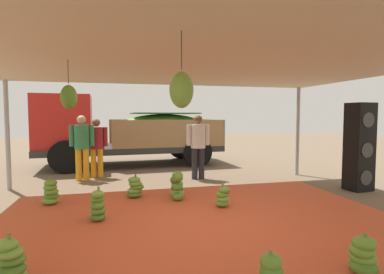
{
  "coord_description": "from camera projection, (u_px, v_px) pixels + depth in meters",
  "views": [
    {
      "loc": [
        -1.33,
        -4.59,
        1.72
      ],
      "look_at": [
        0.26,
        1.87,
        1.27
      ],
      "focal_mm": 28.57,
      "sensor_mm": 36.0,
      "label": 1
    }
  ],
  "objects": [
    {
      "name": "ground_plane",
      "position": [
        171.0,
        184.0,
        7.79
      ],
      "size": [
        40.0,
        40.0,
        0.0
      ],
      "primitive_type": "plane",
      "color": "brown"
    },
    {
      "name": "banana_bunch_6",
      "position": [
        363.0,
        256.0,
        3.33
      ],
      "size": [
        0.36,
        0.37,
        0.45
      ],
      "color": "#477523",
      "rests_on": "tarp_orange"
    },
    {
      "name": "cargo_truck_main",
      "position": [
        125.0,
        131.0,
        10.7
      ],
      "size": [
        6.24,
        2.7,
        2.4
      ],
      "color": "#2D2D2D",
      "rests_on": "ground"
    },
    {
      "name": "banana_bunch_1",
      "position": [
        135.0,
        188.0,
        6.46
      ],
      "size": [
        0.47,
        0.45,
        0.49
      ],
      "color": "#477523",
      "rests_on": "tarp_orange"
    },
    {
      "name": "worker_1",
      "position": [
        97.0,
        143.0,
        8.58
      ],
      "size": [
        0.61,
        0.37,
        1.66
      ],
      "color": "orange",
      "rests_on": "ground"
    },
    {
      "name": "speaker_stack",
      "position": [
        359.0,
        147.0,
        7.07
      ],
      "size": [
        0.57,
        0.52,
        2.03
      ],
      "color": "black",
      "rests_on": "ground"
    },
    {
      "name": "banana_bunch_3",
      "position": [
        51.0,
        193.0,
        5.95
      ],
      "size": [
        0.37,
        0.37,
        0.53
      ],
      "color": "#6B9E38",
      "rests_on": "tarp_orange"
    },
    {
      "name": "banana_bunch_2",
      "position": [
        223.0,
        197.0,
        5.75
      ],
      "size": [
        0.33,
        0.33,
        0.44
      ],
      "color": "#60932D",
      "rests_on": "tarp_orange"
    },
    {
      "name": "worker_2",
      "position": [
        198.0,
        142.0,
        8.34
      ],
      "size": [
        0.64,
        0.39,
        1.75
      ],
      "color": "#26262D",
      "rests_on": "ground"
    },
    {
      "name": "banana_bunch_4",
      "position": [
        98.0,
        206.0,
        4.99
      ],
      "size": [
        0.36,
        0.37,
        0.56
      ],
      "color": "#477523",
      "rests_on": "tarp_orange"
    },
    {
      "name": "tent_canopy",
      "position": [
        205.0,
        62.0,
        4.62
      ],
      "size": [
        8.0,
        7.0,
        2.62
      ],
      "color": "#9EA0A5",
      "rests_on": "ground"
    },
    {
      "name": "banana_bunch_8",
      "position": [
        178.0,
        188.0,
        6.18
      ],
      "size": [
        0.31,
        0.31,
        0.59
      ],
      "color": "#518428",
      "rests_on": "tarp_orange"
    },
    {
      "name": "banana_bunch_10",
      "position": [
        177.0,
        185.0,
        6.49
      ],
      "size": [
        0.39,
        0.42,
        0.57
      ],
      "color": "#75A83D",
      "rests_on": "tarp_orange"
    },
    {
      "name": "banana_bunch_5",
      "position": [
        11.0,
        262.0,
        3.13
      ],
      "size": [
        0.4,
        0.39,
        0.52
      ],
      "color": "#75A83D",
      "rests_on": "tarp_orange"
    },
    {
      "name": "worker_0",
      "position": [
        82.0,
        143.0,
        8.16
      ],
      "size": [
        0.64,
        0.39,
        1.74
      ],
      "color": "orange",
      "rests_on": "ground"
    },
    {
      "name": "tarp_orange",
      "position": [
        204.0,
        224.0,
        4.88
      ],
      "size": [
        6.63,
        4.95,
        0.01
      ],
      "primitive_type": "cube",
      "color": "#D1512D",
      "rests_on": "ground"
    }
  ]
}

